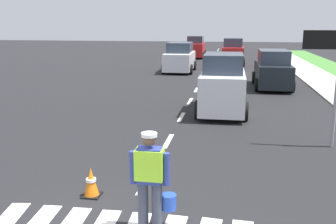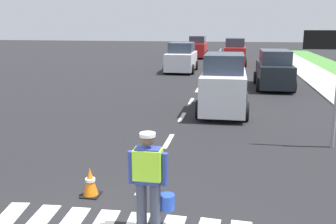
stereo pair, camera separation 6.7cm
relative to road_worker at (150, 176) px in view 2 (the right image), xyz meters
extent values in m
plane|color=black|center=(-0.51, 20.16, -0.93)|extent=(96.00, 96.00, 0.00)
cube|color=silver|center=(-0.51, 1.86, -0.93)|extent=(0.14, 1.40, 0.01)
cube|color=silver|center=(-0.51, 4.86, -0.93)|extent=(0.14, 1.40, 0.01)
cube|color=silver|center=(-0.51, 7.86, -0.93)|extent=(0.14, 1.40, 0.01)
cube|color=silver|center=(-0.51, 10.86, -0.93)|extent=(0.14, 1.40, 0.01)
cube|color=silver|center=(-0.51, 13.86, -0.93)|extent=(0.14, 1.40, 0.01)
cube|color=silver|center=(-0.51, 16.86, -0.93)|extent=(0.14, 1.40, 0.01)
cube|color=silver|center=(-0.51, 19.86, -0.93)|extent=(0.14, 1.40, 0.01)
cube|color=silver|center=(-0.51, 22.86, -0.93)|extent=(0.14, 1.40, 0.01)
cube|color=silver|center=(-0.51, 25.86, -0.93)|extent=(0.14, 1.40, 0.01)
cube|color=silver|center=(-0.51, 28.86, -0.93)|extent=(0.14, 1.40, 0.01)
cube|color=silver|center=(-0.51, 31.86, -0.93)|extent=(0.14, 1.40, 0.01)
cube|color=silver|center=(-0.51, 34.86, -0.93)|extent=(0.14, 1.40, 0.01)
cube|color=silver|center=(-0.51, 37.86, -0.93)|extent=(0.14, 1.40, 0.01)
cube|color=silver|center=(-0.51, 40.86, -0.93)|extent=(0.14, 1.40, 0.01)
cube|color=silver|center=(-0.51, 43.86, -0.93)|extent=(0.14, 1.40, 0.01)
cube|color=silver|center=(-0.51, 46.86, -0.93)|extent=(0.14, 1.40, 0.01)
cylinder|color=#383D4C|center=(-0.14, -0.01, -0.52)|extent=(0.18, 0.18, 0.82)
cylinder|color=#383D4C|center=(0.10, -0.01, -0.52)|extent=(0.18, 0.18, 0.82)
cube|color=navy|center=(-0.02, -0.01, 0.19)|extent=(0.40, 0.24, 0.60)
cube|color=#A5EA33|center=(-0.02, -0.01, 0.21)|extent=(0.46, 0.28, 0.51)
cylinder|color=navy|center=(-0.30, -0.01, 0.14)|extent=(0.11, 0.11, 0.55)
cylinder|color=navy|center=(0.26, -0.01, 0.14)|extent=(0.11, 0.11, 0.55)
sphere|color=brown|center=(-0.02, -0.01, 0.63)|extent=(0.22, 0.22, 0.22)
cylinder|color=silver|center=(-0.02, -0.01, 0.71)|extent=(0.26, 0.26, 0.06)
cylinder|color=#2347B7|center=(0.28, 0.09, -0.48)|extent=(0.26, 0.26, 0.26)
cube|color=white|center=(3.68, 5.11, 2.02)|extent=(1.10, 0.05, 0.44)
cube|color=black|center=(3.68, 5.10, 2.02)|extent=(1.16, 0.04, 0.50)
cube|color=black|center=(-1.44, 1.01, -0.92)|extent=(0.36, 0.36, 0.03)
cone|color=orange|center=(-1.44, 1.01, -0.62)|extent=(0.30, 0.30, 0.56)
cylinder|color=white|center=(-1.44, 1.01, -0.59)|extent=(0.20, 0.20, 0.06)
cube|color=silver|center=(-2.39, 21.32, -0.16)|extent=(1.84, 4.20, 1.18)
cube|color=#2D3847|center=(-2.39, 21.43, 0.78)|extent=(1.62, 2.31, 0.70)
cylinder|color=black|center=(-1.45, 20.02, -0.59)|extent=(0.22, 0.68, 0.68)
cylinder|color=black|center=(-3.33, 20.02, -0.59)|extent=(0.22, 0.68, 0.68)
cylinder|color=black|center=(-1.45, 22.62, -0.59)|extent=(0.22, 0.68, 0.68)
cylinder|color=black|center=(-3.33, 22.62, -0.59)|extent=(0.22, 0.68, 0.68)
cube|color=silver|center=(0.94, 8.92, -0.05)|extent=(1.61, 3.85, 1.39)
cube|color=#2D3847|center=(0.94, 8.82, 0.99)|extent=(1.42, 2.12, 0.70)
cylinder|color=black|center=(0.12, 10.11, -0.59)|extent=(0.22, 0.68, 0.68)
cylinder|color=black|center=(1.77, 10.11, -0.59)|extent=(0.22, 0.68, 0.68)
cylinder|color=black|center=(0.12, 7.72, -0.59)|extent=(0.22, 0.68, 0.68)
cylinder|color=black|center=(1.77, 7.72, -0.59)|extent=(0.22, 0.68, 0.68)
cube|color=red|center=(-2.35, 32.88, -0.11)|extent=(1.68, 4.17, 1.28)
cube|color=#2D3847|center=(-2.35, 32.98, 0.88)|extent=(1.48, 2.29, 0.70)
cylinder|color=black|center=(-1.49, 31.59, -0.59)|extent=(0.22, 0.68, 0.68)
cylinder|color=black|center=(-3.20, 31.59, -0.59)|extent=(0.22, 0.68, 0.68)
cylinder|color=black|center=(-1.49, 34.17, -0.59)|extent=(0.22, 0.68, 0.68)
cylinder|color=black|center=(-3.20, 34.17, -0.59)|extent=(0.22, 0.68, 0.68)
cube|color=black|center=(3.42, 15.29, -0.19)|extent=(1.68, 4.39, 1.13)
cube|color=#2D3847|center=(3.42, 15.18, 0.73)|extent=(1.47, 2.42, 0.70)
cylinder|color=black|center=(2.56, 16.65, -0.59)|extent=(0.22, 0.68, 0.68)
cylinder|color=black|center=(4.28, 16.65, -0.59)|extent=(0.22, 0.68, 0.68)
cylinder|color=black|center=(2.56, 13.93, -0.59)|extent=(0.22, 0.68, 0.68)
cylinder|color=black|center=(4.28, 13.93, -0.59)|extent=(0.22, 0.68, 0.68)
cube|color=red|center=(1.32, 26.53, -0.08)|extent=(1.68, 4.38, 1.34)
cube|color=#2D3847|center=(1.32, 26.42, 0.94)|extent=(1.48, 2.41, 0.70)
cylinder|color=black|center=(0.46, 27.88, -0.59)|extent=(0.22, 0.68, 0.68)
cylinder|color=black|center=(2.18, 27.88, -0.59)|extent=(0.22, 0.68, 0.68)
cylinder|color=black|center=(0.46, 25.17, -0.59)|extent=(0.22, 0.68, 0.68)
cylinder|color=black|center=(2.18, 25.17, -0.59)|extent=(0.22, 0.68, 0.68)
camera|label=1|loc=(1.23, -5.76, 2.44)|focal=40.97mm
camera|label=2|loc=(1.29, -5.74, 2.44)|focal=40.97mm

